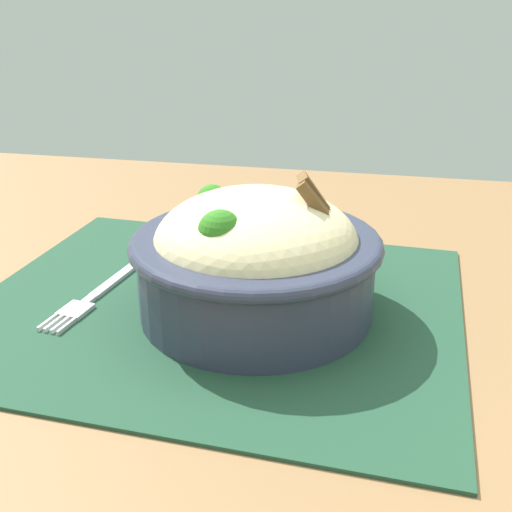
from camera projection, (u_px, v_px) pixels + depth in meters
The scene contains 4 objects.
table at pixel (233, 383), 0.53m from camera, with size 1.29×0.94×0.71m.
placemat at pixel (216, 305), 0.53m from camera, with size 0.40×0.34×0.00m, color #1E422D.
bowl at pixel (256, 257), 0.50m from camera, with size 0.21×0.21×0.12m.
fork at pixel (91, 298), 0.54m from camera, with size 0.03×0.14×0.00m.
Camera 1 is at (-0.11, 0.43, 0.96)m, focal length 43.82 mm.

